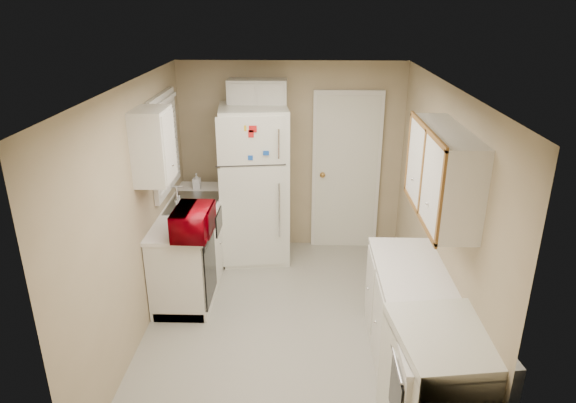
{
  "coord_description": "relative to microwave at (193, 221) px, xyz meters",
  "views": [
    {
      "loc": [
        0.14,
        -4.37,
        3.07
      ],
      "look_at": [
        0.0,
        0.5,
        1.15
      ],
      "focal_mm": 32.0,
      "sensor_mm": 36.0,
      "label": 1
    }
  ],
  "objects": [
    {
      "name": "dishwasher",
      "position": [
        0.11,
        0.1,
        -0.56
      ],
      "size": [
        0.03,
        0.58,
        0.72
      ],
      "primitive_type": "cube",
      "color": "black",
      "rests_on": "floor"
    },
    {
      "name": "interior_door",
      "position": [
        1.62,
        1.66,
        -0.03
      ],
      "size": [
        0.86,
        0.06,
        2.08
      ],
      "primitive_type": "cube",
      "color": "silver",
      "rests_on": "floor"
    },
    {
      "name": "upper_cabinet_left",
      "position": [
        -0.33,
        0.02,
        0.75
      ],
      "size": [
        0.3,
        0.45,
        0.7
      ],
      "primitive_type": "cube",
      "color": "silver",
      "rests_on": "wall_left"
    },
    {
      "name": "cabinet_over_fridge",
      "position": [
        0.52,
        1.55,
        0.95
      ],
      "size": [
        0.7,
        0.3,
        0.4
      ],
      "primitive_type": "cube",
      "color": "silver",
      "rests_on": "wall_back"
    },
    {
      "name": "microwave",
      "position": [
        0.0,
        0.0,
        0.0
      ],
      "size": [
        0.53,
        0.3,
        0.34
      ],
      "primitive_type": "imported",
      "rotation": [
        0.0,
        0.0,
        1.54
      ],
      "color": "#85000A",
      "rests_on": "left_counter"
    },
    {
      "name": "soap_bottle",
      "position": [
        -0.23,
        1.33,
        -0.05
      ],
      "size": [
        0.09,
        0.09,
        0.2
      ],
      "primitive_type": "imported",
      "rotation": [
        0.0,
        0.0,
        -0.0
      ],
      "color": "white",
      "rests_on": "left_counter"
    },
    {
      "name": "wall_right",
      "position": [
        2.32,
        -0.2,
        0.15
      ],
      "size": [
        3.8,
        3.8,
        0.0
      ],
      "primitive_type": "plane",
      "color": "tan",
      "rests_on": "floor"
    },
    {
      "name": "sink",
      "position": [
        -0.18,
        0.85,
        -0.19
      ],
      "size": [
        0.54,
        0.74,
        0.16
      ],
      "primitive_type": "cube",
      "color": "gray",
      "rests_on": "left_counter"
    },
    {
      "name": "left_counter",
      "position": [
        -0.18,
        0.7,
        -0.6
      ],
      "size": [
        0.6,
        1.8,
        0.9
      ],
      "primitive_type": "cube",
      "color": "silver",
      "rests_on": "floor"
    },
    {
      "name": "window_blinds",
      "position": [
        -0.44,
        0.85,
        0.55
      ],
      "size": [
        0.1,
        0.98,
        1.08
      ],
      "primitive_type": "cube",
      "color": "silver",
      "rests_on": "wall_left"
    },
    {
      "name": "upper_cabinet_right",
      "position": [
        2.17,
        -0.7,
        0.75
      ],
      "size": [
        0.3,
        1.2,
        0.7
      ],
      "primitive_type": "cube",
      "color": "silver",
      "rests_on": "wall_right"
    },
    {
      "name": "right_counter",
      "position": [
        2.02,
        -1.0,
        -0.6
      ],
      "size": [
        0.6,
        2.0,
        0.9
      ],
      "primitive_type": "cube",
      "color": "silver",
      "rests_on": "floor"
    },
    {
      "name": "wall_front",
      "position": [
        0.92,
        -2.1,
        0.15
      ],
      "size": [
        2.8,
        2.8,
        0.0
      ],
      "primitive_type": "plane",
      "color": "tan",
      "rests_on": "floor"
    },
    {
      "name": "ceiling",
      "position": [
        0.92,
        -0.2,
        1.35
      ],
      "size": [
        3.8,
        3.8,
        0.0
      ],
      "primitive_type": "plane",
      "color": "white",
      "rests_on": "floor"
    },
    {
      "name": "wall_back",
      "position": [
        0.92,
        1.7,
        0.15
      ],
      "size": [
        2.8,
        2.8,
        0.0
      ],
      "primitive_type": "plane",
      "color": "tan",
      "rests_on": "floor"
    },
    {
      "name": "floor",
      "position": [
        0.92,
        -0.2,
        -1.05
      ],
      "size": [
        3.8,
        3.8,
        0.0
      ],
      "primitive_type": "plane",
      "color": "#B6B4A7",
      "rests_on": "ground"
    },
    {
      "name": "wall_left",
      "position": [
        -0.48,
        -0.2,
        0.15
      ],
      "size": [
        3.8,
        3.8,
        0.0
      ],
      "primitive_type": "plane",
      "color": "tan",
      "rests_on": "floor"
    },
    {
      "name": "refrigerator",
      "position": [
        0.48,
        1.35,
        -0.09
      ],
      "size": [
        0.88,
        0.86,
        1.92
      ],
      "primitive_type": "cube",
      "rotation": [
        0.0,
        0.0,
        0.12
      ],
      "color": "silver",
      "rests_on": "floor"
    },
    {
      "name": "stove",
      "position": [
        2.05,
        -1.65,
        -0.56
      ],
      "size": [
        0.76,
        0.89,
        0.99
      ],
      "primitive_type": "cube",
      "rotation": [
        0.0,
        0.0,
        0.13
      ],
      "color": "silver",
      "rests_on": "floor"
    }
  ]
}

